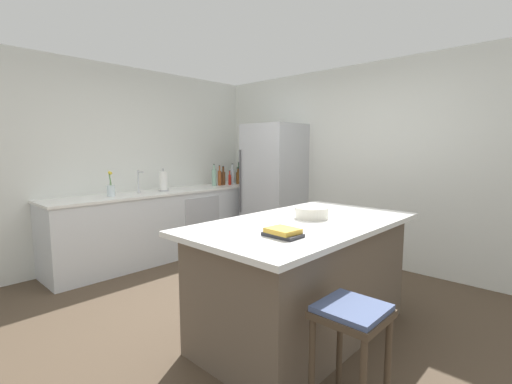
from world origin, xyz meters
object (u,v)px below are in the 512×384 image
vinegar_bottle (220,178)px  cookbook_stack (283,233)px  flower_vase (111,189)px  whiskey_bottle (238,178)px  kitchen_island (303,277)px  paper_towel_roll (163,181)px  soda_bottle (232,176)px  syrup_bottle (223,178)px  gin_bottle (214,177)px  wine_bottle (239,175)px  mixing_bowl (311,213)px  hot_sauce_bottle (230,179)px  refrigerator (274,187)px  bar_stool (351,327)px  sink_faucet (139,181)px

vinegar_bottle → cookbook_stack: 3.43m
flower_vase → whiskey_bottle: (0.03, 2.15, 0.01)m
kitchen_island → paper_towel_roll: 2.75m
paper_towel_roll → vinegar_bottle: vinegar_bottle is taller
soda_bottle → syrup_bottle: (-0.01, -0.19, -0.02)m
paper_towel_roll → gin_bottle: 0.93m
gin_bottle → wine_bottle: bearing=92.6°
wine_bottle → whiskey_bottle: 0.15m
soda_bottle → mixing_bowl: size_ratio=1.24×
paper_towel_roll → hot_sauce_bottle: 1.21m
vinegar_bottle → gin_bottle: size_ratio=0.93×
gin_bottle → mixing_bowl: gin_bottle is taller
refrigerator → syrup_bottle: refrigerator is taller
paper_towel_roll → bar_stool: bearing=-16.2°
flower_vase → syrup_bottle: bearing=90.8°
paper_towel_roll → soda_bottle: bearing=89.7°
soda_bottle → mixing_bowl: soda_bottle is taller
soda_bottle → vinegar_bottle: (-0.00, -0.28, -0.01)m
refrigerator → hot_sauce_bottle: (-0.82, -0.14, 0.08)m
hot_sauce_bottle → mixing_bowl: hot_sauce_bottle is taller
bar_stool → gin_bottle: 3.96m
flower_vase → wine_bottle: bearing=91.8°
bar_stool → whiskey_bottle: (-3.35, 2.38, 0.49)m
sink_faucet → gin_bottle: size_ratio=0.87×
bar_stool → wine_bottle: size_ratio=1.87×
paper_towel_roll → mixing_bowl: 2.64m
paper_towel_roll → gin_bottle: gin_bottle is taller
flower_vase → mixing_bowl: flower_vase is taller
hot_sauce_bottle → mixing_bowl: 2.97m
hot_sauce_bottle → syrup_bottle: 0.11m
flower_vase → bar_stool: bearing=-3.9°
vinegar_bottle → mixing_bowl: size_ratio=1.17×
sink_faucet → mixing_bowl: size_ratio=1.09×
bar_stool → mixing_bowl: (-0.77, 0.74, 0.44)m
sink_faucet → vinegar_bottle: size_ratio=0.94×
sink_faucet → wine_bottle: size_ratio=0.84×
refrigerator → sink_faucet: size_ratio=6.22×
mixing_bowl → flower_vase: bearing=-169.1°
syrup_bottle → mixing_bowl: 2.97m
whiskey_bottle → hot_sauce_bottle: (-0.01, -0.18, -0.01)m
kitchen_island → soda_bottle: size_ratio=5.78×
syrup_bottle → cookbook_stack: (2.85, -2.00, -0.08)m
flower_vase → paper_towel_roll: (-0.02, 0.76, 0.04)m
whiskey_bottle → paper_towel_roll: bearing=-92.0°
wine_bottle → cookbook_stack: 3.76m
sink_faucet → cookbook_stack: bearing=-10.8°
kitchen_island → mixing_bowl: mixing_bowl is taller
sink_faucet → paper_towel_roll: size_ratio=0.96×
kitchen_island → paper_towel_roll: paper_towel_roll is taller
vinegar_bottle → cookbook_stack: vinegar_bottle is taller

